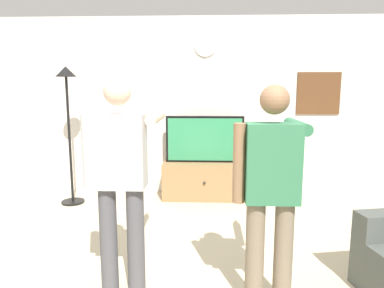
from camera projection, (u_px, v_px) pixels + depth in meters
The scene contains 8 objects.
back_wall at pixel (193, 107), 5.46m from camera, with size 6.40×0.10×2.70m, color silver.
tv_stand at pixel (204, 180), 5.28m from camera, with size 1.24×0.50×0.54m.
television at pixel (205, 139), 5.23m from camera, with size 1.15×0.07×0.69m.
wall_clock at pixel (205, 45), 5.24m from camera, with size 0.32×0.32×0.03m, color white.
framed_picture at pixel (318, 93), 5.29m from camera, with size 0.64×0.04×0.63m, color brown.
floor_lamp at pixel (68, 107), 4.87m from camera, with size 0.32×0.32×1.93m.
person_standing_nearer_lamp at pixel (121, 175), 2.76m from camera, with size 0.58×0.78×1.72m.
person_standing_nearer_couch at pixel (271, 186), 2.56m from camera, with size 0.56×0.78×1.67m.
Camera 1 is at (0.21, -2.53, 1.65)m, focal length 32.94 mm.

